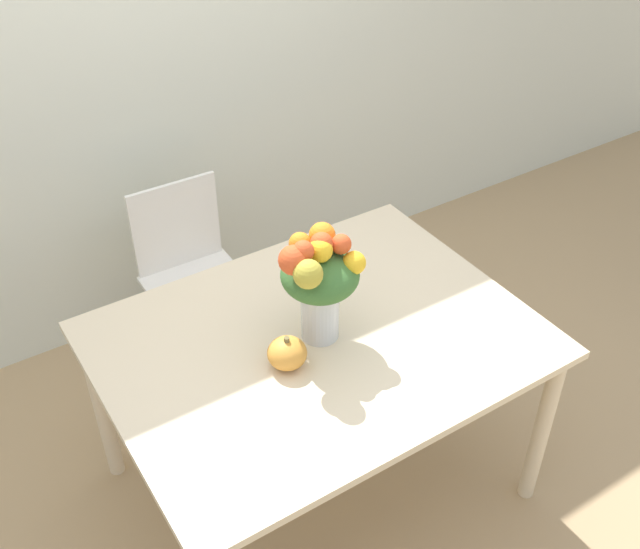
{
  "coord_description": "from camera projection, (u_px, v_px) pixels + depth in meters",
  "views": [
    {
      "loc": [
        -1.02,
        -1.59,
        2.48
      ],
      "look_at": [
        0.01,
        0.01,
        1.03
      ],
      "focal_mm": 42.0,
      "sensor_mm": 36.0,
      "label": 1
    }
  ],
  "objects": [
    {
      "name": "wall_back",
      "position": [
        140.0,
        47.0,
        3.11
      ],
      "size": [
        8.0,
        0.06,
        2.7
      ],
      "color": "silver",
      "rests_on": "ground_plane"
    },
    {
      "name": "pumpkin",
      "position": [
        287.0,
        353.0,
        2.39
      ],
      "size": [
        0.13,
        0.13,
        0.12
      ],
      "color": "gold",
      "rests_on": "dining_table"
    },
    {
      "name": "dining_chair_near_window",
      "position": [
        193.0,
        278.0,
        3.3
      ],
      "size": [
        0.42,
        0.42,
        0.88
      ],
      "rotation": [
        0.0,
        0.0,
        -0.01
      ],
      "color": "white",
      "rests_on": "ground_plane"
    },
    {
      "name": "dining_table",
      "position": [
        318.0,
        355.0,
        2.59
      ],
      "size": [
        1.44,
        1.1,
        0.78
      ],
      "color": "beige",
      "rests_on": "ground_plane"
    },
    {
      "name": "flower_vase",
      "position": [
        319.0,
        280.0,
        2.39
      ],
      "size": [
        0.28,
        0.26,
        0.43
      ],
      "color": "silver",
      "rests_on": "dining_table"
    },
    {
      "name": "ground_plane",
      "position": [
        318.0,
        481.0,
        3.0
      ],
      "size": [
        12.0,
        12.0,
        0.0
      ],
      "primitive_type": "plane",
      "color": "tan"
    }
  ]
}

